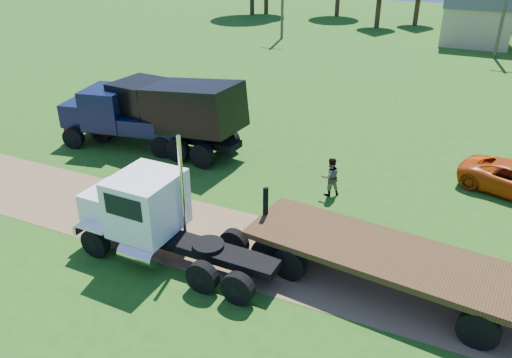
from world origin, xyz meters
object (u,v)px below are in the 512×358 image
at_px(navy_truck, 120,117).
at_px(flatbed_trailer, 390,261).
at_px(white_semi_tractor, 150,216).
at_px(black_dump_truck, 168,109).

height_order(navy_truck, flatbed_trailer, navy_truck).
relative_size(white_semi_tractor, black_dump_truck, 0.83).
bearing_deg(flatbed_trailer, white_semi_tractor, -162.41).
height_order(black_dump_truck, flatbed_trailer, black_dump_truck).
bearing_deg(flatbed_trailer, black_dump_truck, 158.42).
bearing_deg(flatbed_trailer, navy_truck, 164.72).
bearing_deg(black_dump_truck, flatbed_trailer, -23.03).
distance_m(white_semi_tractor, black_dump_truck, 9.31).
distance_m(black_dump_truck, navy_truck, 2.68).
xyz_separation_m(white_semi_tractor, flatbed_trailer, (7.74, 1.57, -0.49)).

